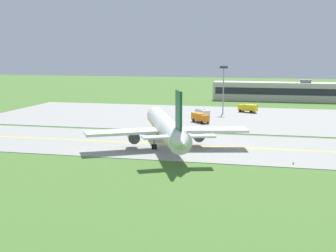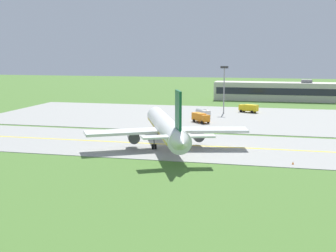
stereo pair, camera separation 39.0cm
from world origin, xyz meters
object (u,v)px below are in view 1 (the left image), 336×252
service_truck_catering (202,113)px  apron_light_mast (223,84)px  airplane_lead (166,127)px  service_truck_baggage (248,108)px  service_truck_fuel (200,117)px

service_truck_catering → apron_light_mast: size_ratio=0.41×
airplane_lead → apron_light_mast: 54.42m
apron_light_mast → airplane_lead: bearing=-95.8°
service_truck_baggage → service_truck_fuel: size_ratio=1.09×
airplane_lead → service_truck_baggage: size_ratio=6.02×
service_truck_catering → apron_light_mast: apron_light_mast is taller
airplane_lead → service_truck_fuel: size_ratio=6.58×
airplane_lead → service_truck_catering: bearing=89.1°
airplane_lead → service_truck_catering: airplane_lead is taller
service_truck_baggage → apron_light_mast: apron_light_mast is taller
apron_light_mast → service_truck_baggage: bearing=26.3°
airplane_lead → apron_light_mast: size_ratio=2.59×
airplane_lead → service_truck_baggage: bearing=77.3°
airplane_lead → service_truck_fuel: (1.55, 33.52, -2.60)m
service_truck_baggage → apron_light_mast: 11.42m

